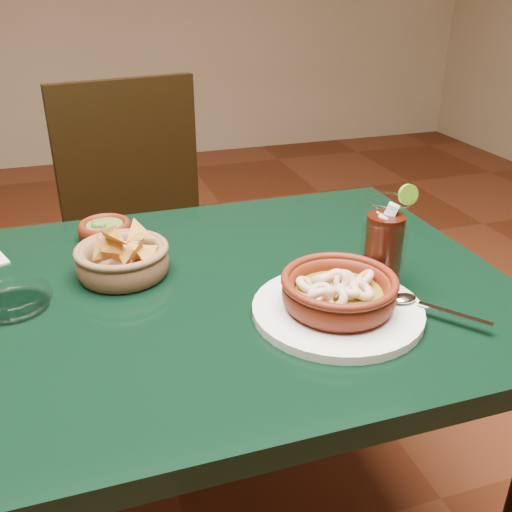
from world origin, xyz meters
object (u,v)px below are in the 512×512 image
object	(u,v)px
dining_chair	(149,238)
chip_basket	(123,260)
shrimp_plate	(339,296)
dining_table	(180,339)
cola_drink	(384,245)

from	to	relation	value
dining_chair	chip_basket	xyz separation A→B (m)	(-0.12, -0.62, 0.24)
shrimp_plate	dining_table	bearing A→B (deg)	147.30
shrimp_plate	cola_drink	distance (m)	0.14
dining_chair	shrimp_plate	bearing A→B (deg)	-77.03
dining_chair	cola_drink	size ratio (longest dim) A/B	5.24
dining_table	dining_chair	xyz separation A→B (m)	(0.04, 0.71, -0.11)
shrimp_plate	cola_drink	bearing A→B (deg)	29.17
dining_chair	cola_drink	distance (m)	0.91
dining_chair	chip_basket	distance (m)	0.67
shrimp_plate	dining_chair	bearing A→B (deg)	102.97
dining_table	chip_basket	xyz separation A→B (m)	(-0.08, 0.10, 0.13)
chip_basket	cola_drink	distance (m)	0.47
chip_basket	cola_drink	world-z (taller)	cola_drink
dining_chair	shrimp_plate	world-z (taller)	dining_chair
chip_basket	cola_drink	xyz separation A→B (m)	(0.43, -0.19, 0.05)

